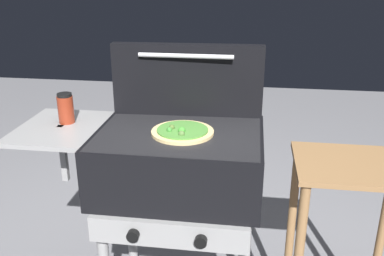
{
  "coord_description": "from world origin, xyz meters",
  "views": [
    {
      "loc": [
        0.27,
        -1.5,
        1.5
      ],
      "look_at": [
        0.05,
        0.0,
        0.92
      ],
      "focal_mm": 40.15,
      "sensor_mm": 36.0,
      "label": 1
    }
  ],
  "objects_px": {
    "grill": "(176,166)",
    "prep_table": "(347,219)",
    "pizza_veggie": "(182,131)",
    "sauce_jar": "(66,108)"
  },
  "relations": [
    {
      "from": "grill",
      "to": "prep_table",
      "type": "bearing_deg",
      "value": 0.37
    },
    {
      "from": "pizza_veggie",
      "to": "sauce_jar",
      "type": "xyz_separation_m",
      "value": [
        -0.48,
        0.06,
        0.05
      ]
    },
    {
      "from": "pizza_veggie",
      "to": "sauce_jar",
      "type": "height_order",
      "value": "sauce_jar"
    },
    {
      "from": "grill",
      "to": "pizza_veggie",
      "type": "height_order",
      "value": "pizza_veggie"
    },
    {
      "from": "pizza_veggie",
      "to": "sauce_jar",
      "type": "bearing_deg",
      "value": 173.39
    },
    {
      "from": "grill",
      "to": "prep_table",
      "type": "distance_m",
      "value": 0.7
    },
    {
      "from": "pizza_veggie",
      "to": "prep_table",
      "type": "relative_size",
      "value": 0.29
    },
    {
      "from": "sauce_jar",
      "to": "prep_table",
      "type": "relative_size",
      "value": 0.15
    },
    {
      "from": "pizza_veggie",
      "to": "prep_table",
      "type": "distance_m",
      "value": 0.73
    },
    {
      "from": "sauce_jar",
      "to": "prep_table",
      "type": "distance_m",
      "value": 1.19
    }
  ]
}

